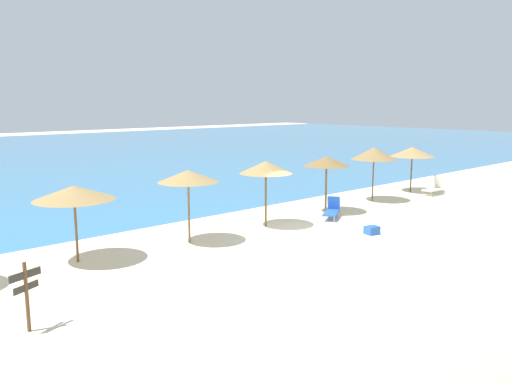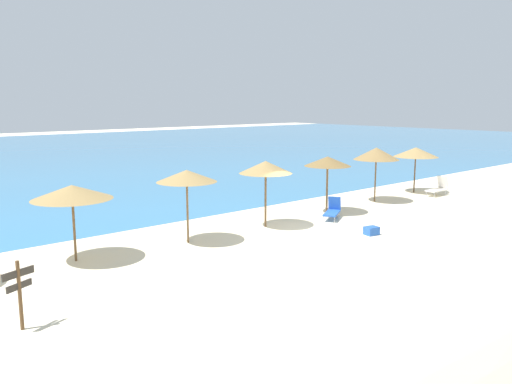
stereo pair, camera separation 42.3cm
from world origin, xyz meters
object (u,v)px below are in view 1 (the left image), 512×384
Objects in this scene: beach_umbrella_3 at (266,167)px; wooden_signpost at (26,290)px; beach_umbrella_2 at (188,176)px; beach_umbrella_6 at (412,152)px; beach_umbrella_1 at (74,193)px; lounge_chair_1 at (332,210)px; lounge_chair_0 at (435,187)px; cooler_box at (372,230)px; beach_umbrella_5 at (374,153)px; beach_umbrella_4 at (327,161)px.

wooden_signpost is (-11.20, -3.85, -1.55)m from beach_umbrella_3.
beach_umbrella_2 is 8.38m from wooden_signpost.
beach_umbrella_2 is 16.32m from beach_umbrella_6.
wooden_signpost is (-7.26, -3.88, -1.55)m from beach_umbrella_2.
beach_umbrella_1 is 1.69× the size of lounge_chair_1.
lounge_chair_0 is (12.51, -0.87, -2.12)m from beach_umbrella_3.
beach_umbrella_2 is at bearing 8.71° from wooden_signpost.
beach_umbrella_3 is (8.09, -0.58, 0.21)m from beach_umbrella_1.
beach_umbrella_3 is 1.81× the size of lounge_chair_1.
beach_umbrella_1 is 4.94× the size of cooler_box.
beach_umbrella_5 reaches higher than beach_umbrella_2.
beach_umbrella_1 is 20.47m from beach_umbrella_6.
cooler_box is at bearing 107.96° from lounge_chair_0.
lounge_chair_1 is at bearing -165.62° from beach_umbrella_5.
beach_umbrella_1 is 1.77× the size of lounge_chair_0.
lounge_chair_0 is 0.89× the size of wooden_signpost.
lounge_chair_1 is (-9.01, -1.46, -1.99)m from beach_umbrella_6.
beach_umbrella_4 is at bearing -2.12° from beach_umbrella_1.
beach_umbrella_5 is 5.51m from lounge_chair_1.
beach_umbrella_1 is 8.11m from beach_umbrella_3.
beach_umbrella_3 reaches higher than beach_umbrella_4.
beach_umbrella_6 is (12.37, 0.60, -0.18)m from beach_umbrella_3.
beach_umbrella_2 is 12.21m from beach_umbrella_5.
beach_umbrella_1 is 16.36m from beach_umbrella_5.
beach_umbrella_2 is 1.87× the size of lounge_chair_0.
beach_umbrella_1 is at bearing 179.39° from beach_umbrella_5.
beach_umbrella_6 reaches higher than wooden_signpost.
beach_umbrella_3 reaches higher than lounge_chair_1.
beach_umbrella_6 is (16.31, 0.57, -0.18)m from beach_umbrella_2.
beach_umbrella_3 is 1.04× the size of beach_umbrella_4.
beach_umbrella_5 is 1.94× the size of lounge_chair_0.
wooden_signpost is (-23.58, -4.45, -1.37)m from beach_umbrella_6.
beach_umbrella_3 is 4.08m from beach_umbrella_4.
beach_umbrella_1 is 12.18m from beach_umbrella_4.
cooler_box is at bearing -31.93° from beach_umbrella_2.
lounge_chair_1 is (-4.90, -1.26, -2.19)m from beach_umbrella_5.
lounge_chair_1 is 14.89m from wooden_signpost.
beach_umbrella_1 is 4.19m from beach_umbrella_2.
beach_umbrella_6 is at bearing 7.17° from lounge_chair_0.
beach_umbrella_5 is (4.19, 0.28, 0.08)m from beach_umbrella_4.
beach_umbrella_4 is at bearing -66.06° from lounge_chair_1.
beach_umbrella_2 is 1.05× the size of beach_umbrella_6.
beach_umbrella_2 is at bearing 148.07° from cooler_box.
lounge_chair_0 is 23.91m from wooden_signpost.
beach_umbrella_6 is at bearing 3.28° from beach_umbrella_4.
wooden_signpost is at bearing -165.41° from beach_umbrella_4.
wooden_signpost is (-14.57, -3.00, 0.62)m from lounge_chair_1.
beach_umbrella_3 reaches higher than beach_umbrella_6.
beach_umbrella_4 reaches higher than cooler_box.
beach_umbrella_3 is 1.06× the size of beach_umbrella_6.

